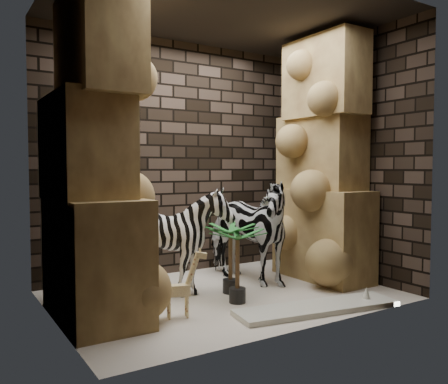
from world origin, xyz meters
TOP-DOWN VIEW (x-y plane):
  - floor at (0.00, 0.00)m, footprint 3.50×3.50m
  - ceiling at (0.00, 0.00)m, footprint 3.50×3.50m
  - wall_back at (0.00, 1.25)m, footprint 3.50×0.00m
  - wall_front at (0.00, -1.25)m, footprint 3.50×0.00m
  - wall_left at (-1.75, 0.00)m, footprint 0.00×3.00m
  - wall_right at (1.75, 0.00)m, footprint 0.00×3.00m
  - rock_pillar_left at (-1.40, 0.00)m, footprint 0.68×1.30m
  - rock_pillar_right at (1.42, 0.00)m, footprint 0.58×1.25m
  - zebra_right at (0.48, 0.35)m, footprint 0.88×1.33m
  - zebra_left at (-0.42, 0.30)m, footprint 1.13×1.31m
  - giraffe_toy at (-0.77, -0.41)m, footprint 0.35×0.20m
  - palm_front at (0.09, 0.04)m, footprint 0.36×0.36m
  - palm_back at (-0.04, -0.31)m, footprint 0.36×0.36m
  - surfboard at (0.47, -0.93)m, footprint 1.71×0.67m

SIDE VIEW (x-z plane):
  - floor at x=0.00m, z-range 0.00..0.00m
  - surfboard at x=0.47m, z-range 0.00..0.05m
  - giraffe_toy at x=-0.77m, z-range 0.00..0.64m
  - palm_back at x=-0.04m, z-range 0.00..0.76m
  - palm_front at x=0.09m, z-range 0.00..0.77m
  - zebra_left at x=-0.42m, z-range 0.00..1.06m
  - zebra_right at x=0.48m, z-range 0.00..1.46m
  - wall_back at x=0.00m, z-range -0.25..3.25m
  - wall_front at x=0.00m, z-range -0.25..3.25m
  - wall_left at x=-1.75m, z-range 0.00..3.00m
  - wall_right at x=1.75m, z-range 0.00..3.00m
  - rock_pillar_left at x=-1.40m, z-range 0.00..3.00m
  - rock_pillar_right at x=1.42m, z-range 0.00..3.00m
  - ceiling at x=0.00m, z-range 3.00..3.00m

